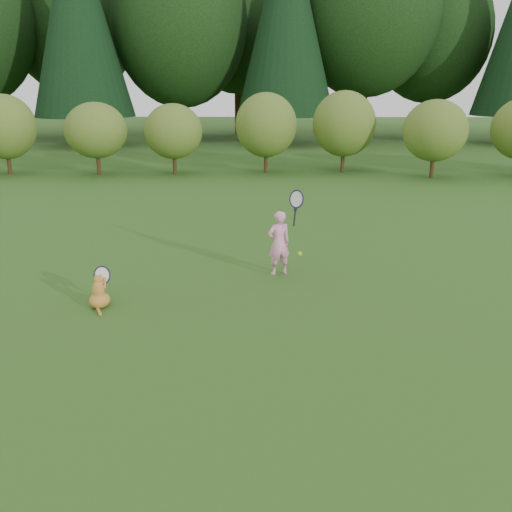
# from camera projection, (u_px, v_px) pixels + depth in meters

# --- Properties ---
(ground) EXTENTS (100.00, 100.00, 0.00)m
(ground) POSITION_uv_depth(u_px,v_px,m) (240.00, 322.00, 7.71)
(ground) COLOR #2B4D15
(ground) RESTS_ON ground
(shrub_row) EXTENTS (28.00, 3.00, 2.80)m
(shrub_row) POSITION_uv_depth(u_px,v_px,m) (259.00, 135.00, 19.74)
(shrub_row) COLOR #4E6D21
(shrub_row) RESTS_ON ground
(child) EXTENTS (0.65, 0.46, 1.64)m
(child) POSITION_uv_depth(u_px,v_px,m) (279.00, 242.00, 9.50)
(child) COLOR #FD97C8
(child) RESTS_ON ground
(cat) EXTENTS (0.33, 0.66, 0.67)m
(cat) POSITION_uv_depth(u_px,v_px,m) (99.00, 290.00, 8.20)
(cat) COLOR #C46C25
(cat) RESTS_ON ground
(tennis_ball) EXTENTS (0.07, 0.07, 0.07)m
(tennis_ball) POSITION_uv_depth(u_px,v_px,m) (300.00, 254.00, 8.77)
(tennis_ball) COLOR #9ECE18
(tennis_ball) RESTS_ON ground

